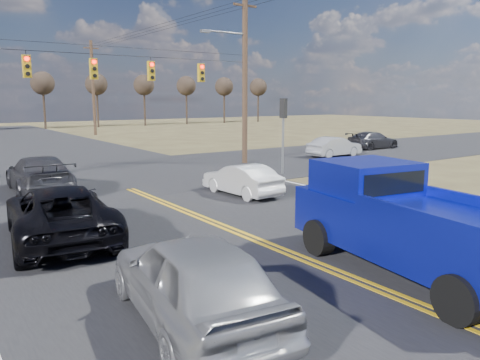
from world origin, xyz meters
TOP-DOWN VIEW (x-y plane):
  - ground at (0.00, 0.00)m, footprint 160.00×160.00m
  - road_main at (0.00, 10.00)m, footprint 14.00×120.00m
  - road_cross at (0.00, 18.00)m, footprint 120.00×12.00m
  - signal_gantry at (0.50, 17.79)m, footprint 19.60×4.83m
  - utility_poles at (0.00, 17.00)m, footprint 19.60×58.32m
  - treeline at (0.00, 26.96)m, footprint 87.00×117.80m
  - pickup_truck at (1.34, 1.10)m, footprint 3.30×6.58m
  - silver_suv at (-3.79, 1.71)m, footprint 2.56×4.99m
  - black_suv at (-4.39, 8.03)m, footprint 3.24×5.83m
  - white_car_queue at (3.29, 10.27)m, footprint 1.49×3.90m
  - dgrey_car_queue at (-3.32, 15.50)m, footprint 2.42×5.42m
  - cross_car_east_near at (15.89, 17.15)m, footprint 1.54×4.13m
  - cross_car_east_far at (22.11, 19.00)m, footprint 1.92×4.67m

SIDE VIEW (x-z plane):
  - ground at x=0.00m, z-range 0.00..0.00m
  - road_main at x=0.00m, z-range -0.01..0.01m
  - road_cross at x=0.00m, z-range -0.01..0.01m
  - white_car_queue at x=3.29m, z-range 0.00..1.27m
  - cross_car_east_near at x=15.89m, z-range 0.00..1.35m
  - cross_car_east_far at x=22.11m, z-range 0.00..1.35m
  - black_suv at x=-4.39m, z-range 0.00..1.54m
  - dgrey_car_queue at x=-3.32m, z-range 0.00..1.54m
  - silver_suv at x=-3.79m, z-range 0.00..1.63m
  - pickup_truck at x=1.34m, z-range -0.04..2.33m
  - signal_gantry at x=0.50m, z-range 0.06..10.06m
  - utility_poles at x=0.00m, z-range 0.23..10.23m
  - treeline at x=0.00m, z-range 2.00..9.40m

